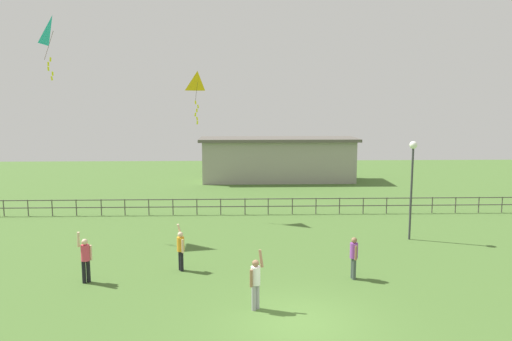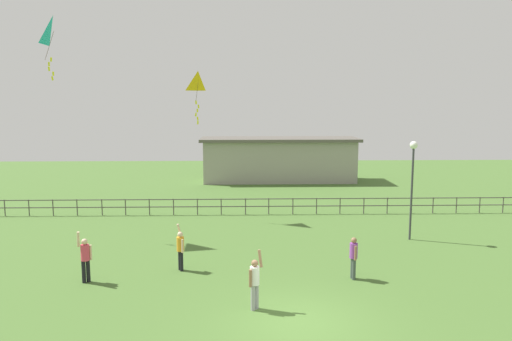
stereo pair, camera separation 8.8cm
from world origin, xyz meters
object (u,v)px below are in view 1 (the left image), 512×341
person_0 (85,257)px  person_2 (354,255)px  person_1 (256,280)px  kite_1 (53,33)px  lamppost (412,169)px  person_4 (181,248)px  kite_0 (198,85)px

person_0 → person_2: bearing=0.3°
person_0 → person_1: 6.54m
person_0 → person_1: bearing=-22.5°
person_0 → kite_1: 11.50m
lamppost → person_4: size_ratio=2.59×
kite_1 → kite_0: bearing=23.9°
lamppost → kite_0: bearing=156.4°
person_0 → person_4: person_0 is taller
lamppost → person_2: bearing=-127.2°
person_0 → person_2: person_0 is taller
lamppost → person_0: lamppost is taller
kite_0 → kite_1: size_ratio=0.94×
person_2 → person_0: bearing=-179.7°
kite_1 → person_0: bearing=-64.8°
person_2 → person_4: person_4 is taller
person_1 → person_2: person_1 is taller
person_2 → kite_1: (-12.91, 6.70, 8.79)m
person_2 → person_4: 6.56m
lamppost → kite_0: kite_0 is taller
person_1 → kite_1: 15.73m
person_1 → kite_0: size_ratio=0.68×
person_1 → kite_0: (-2.74, 12.15, 6.44)m
person_4 → kite_1: kite_1 is taller
person_2 → kite_0: size_ratio=0.56×
person_1 → person_0: bearing=157.5°
lamppost → person_2: 6.85m
person_1 → person_2: 4.50m
person_0 → person_2: 9.74m
person_2 → person_1: bearing=-145.2°
person_1 → person_4: person_1 is taller
person_0 → person_2: size_ratio=1.21×
person_2 → kite_1: size_ratio=0.53×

